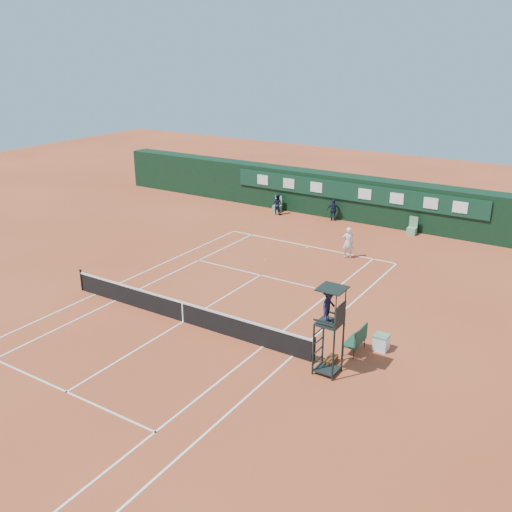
{
  "coord_description": "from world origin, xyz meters",
  "views": [
    {
      "loc": [
        14.73,
        -17.2,
        11.36
      ],
      "look_at": [
        -0.03,
        6.0,
        1.2
      ],
      "focal_mm": 40.0,
      "sensor_mm": 36.0,
      "label": 1
    }
  ],
  "objects_px": {
    "tennis_net": "(183,311)",
    "cooler": "(381,342)",
    "umpire_chair": "(330,312)",
    "player_bench": "(357,339)",
    "player": "(348,243)"
  },
  "relations": [
    {
      "from": "tennis_net",
      "to": "cooler",
      "type": "relative_size",
      "value": 20.0
    },
    {
      "from": "tennis_net",
      "to": "player_bench",
      "type": "height_order",
      "value": "same"
    },
    {
      "from": "umpire_chair",
      "to": "cooler",
      "type": "height_order",
      "value": "umpire_chair"
    },
    {
      "from": "umpire_chair",
      "to": "player",
      "type": "xyz_separation_m",
      "value": [
        -4.34,
        11.66,
        -1.55
      ]
    },
    {
      "from": "cooler",
      "to": "player",
      "type": "height_order",
      "value": "player"
    },
    {
      "from": "tennis_net",
      "to": "cooler",
      "type": "height_order",
      "value": "tennis_net"
    },
    {
      "from": "umpire_chair",
      "to": "tennis_net",
      "type": "bearing_deg",
      "value": 177.14
    },
    {
      "from": "player_bench",
      "to": "player",
      "type": "xyz_separation_m",
      "value": [
        -4.68,
        9.68,
        0.31
      ]
    },
    {
      "from": "tennis_net",
      "to": "player",
      "type": "bearing_deg",
      "value": 76.24
    },
    {
      "from": "umpire_chair",
      "to": "player",
      "type": "height_order",
      "value": "umpire_chair"
    },
    {
      "from": "umpire_chair",
      "to": "player_bench",
      "type": "height_order",
      "value": "umpire_chair"
    },
    {
      "from": "tennis_net",
      "to": "umpire_chair",
      "type": "xyz_separation_m",
      "value": [
        7.11,
        -0.36,
        1.95
      ]
    },
    {
      "from": "umpire_chair",
      "to": "cooler",
      "type": "relative_size",
      "value": 5.3
    },
    {
      "from": "player_bench",
      "to": "cooler",
      "type": "xyz_separation_m",
      "value": [
        0.74,
        0.71,
        -0.27
      ]
    },
    {
      "from": "tennis_net",
      "to": "cooler",
      "type": "distance_m",
      "value": 8.52
    }
  ]
}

